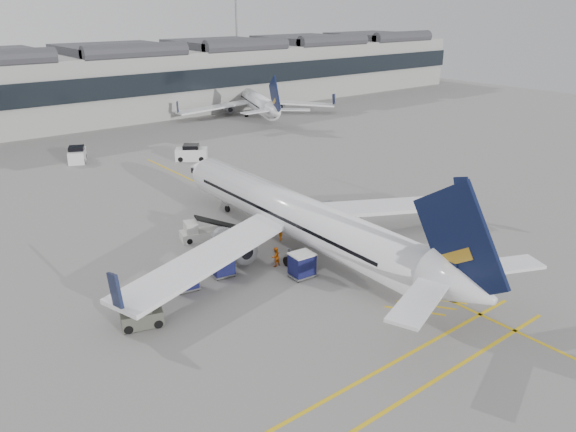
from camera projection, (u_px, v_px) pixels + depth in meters
ground at (268, 302)px, 38.46m from camera, size 220.00×220.00×0.00m
apron_markings at (291, 226)px, 51.59m from camera, size 0.25×60.00×0.01m
airliner_main at (300, 217)px, 45.50m from camera, size 34.28×37.47×9.96m
airliner_far at (255, 101)px, 102.08m from camera, size 27.71×30.67×8.58m
belt_loader at (204, 232)px, 48.74m from camera, size 5.28×2.77×2.09m
baggage_cart_a at (302, 264)px, 41.72m from camera, size 1.92×1.62×1.90m
baggage_cart_b at (229, 246)px, 45.00m from camera, size 1.98×1.79×1.74m
baggage_cart_c at (186, 278)px, 39.88m from camera, size 1.87×1.64×1.75m
baggage_cart_d at (222, 264)px, 41.92m from camera, size 1.84×1.59×1.75m
ramp_agent_a at (281, 230)px, 48.33m from camera, size 0.74×0.75×1.74m
ramp_agent_b at (275, 257)px, 43.54m from camera, size 0.77×0.61×1.56m
pushback_tug at (142, 316)px, 35.53m from camera, size 2.90×2.23×1.43m
safety_cone_nose at (254, 191)px, 60.32m from camera, size 0.37×0.37×0.52m
safety_cone_engine at (359, 237)px, 48.53m from camera, size 0.35×0.35×0.49m
service_van_mid at (77, 155)px, 72.22m from camera, size 3.39×4.38×2.02m
service_van_right at (191, 153)px, 72.97m from camera, size 4.42×3.96×2.06m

